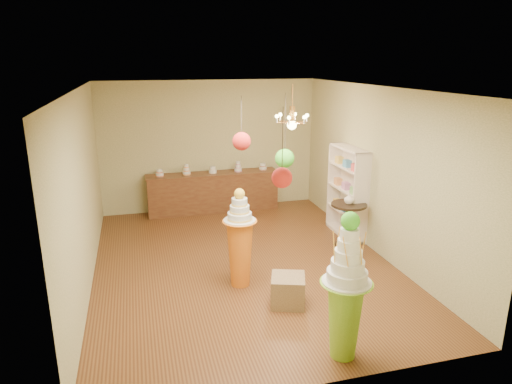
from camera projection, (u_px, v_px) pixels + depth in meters
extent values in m
plane|color=#583218|center=(243.00, 263.00, 8.00)|extent=(6.50, 6.50, 0.00)
plane|color=silver|center=(241.00, 88.00, 7.16)|extent=(6.50, 6.50, 0.00)
cube|color=tan|center=(210.00, 146.00, 10.60)|extent=(5.00, 0.04, 3.00)
cube|color=tan|center=(316.00, 260.00, 4.57)|extent=(5.00, 0.04, 3.00)
cube|color=tan|center=(83.00, 191.00, 6.96)|extent=(0.04, 6.50, 3.00)
cube|color=tan|center=(377.00, 171.00, 8.20)|extent=(0.04, 6.50, 3.00)
cone|color=#88C42B|center=(344.00, 320.00, 5.38)|extent=(0.51, 0.51, 0.96)
cylinder|color=silver|center=(347.00, 282.00, 5.24)|extent=(0.69, 0.69, 0.03)
cylinder|color=silver|center=(347.00, 276.00, 5.22)|extent=(0.56, 0.56, 0.13)
cylinder|color=silver|center=(348.00, 265.00, 5.18)|extent=(0.46, 0.46, 0.13)
cylinder|color=silver|center=(348.00, 255.00, 5.14)|extent=(0.38, 0.38, 0.13)
cylinder|color=silver|center=(349.00, 245.00, 5.11)|extent=(0.31, 0.31, 0.13)
cylinder|color=silver|center=(350.00, 234.00, 5.07)|extent=(0.26, 0.26, 0.13)
sphere|color=green|center=(350.00, 221.00, 5.03)|extent=(0.21, 0.21, 0.21)
cone|color=orange|center=(240.00, 253.00, 7.10)|extent=(0.45, 0.45, 1.06)
cylinder|color=silver|center=(240.00, 220.00, 6.95)|extent=(0.54, 0.54, 0.03)
cylinder|color=silver|center=(240.00, 216.00, 6.93)|extent=(0.40, 0.40, 0.11)
cylinder|color=silver|center=(240.00, 209.00, 6.90)|extent=(0.32, 0.32, 0.11)
cylinder|color=silver|center=(239.00, 202.00, 6.86)|extent=(0.26, 0.26, 0.11)
sphere|color=gold|center=(239.00, 194.00, 6.83)|extent=(0.16, 0.16, 0.16)
cube|color=olive|center=(288.00, 290.00, 6.61)|extent=(0.61, 0.61, 0.43)
cube|color=#58321C|center=(213.00, 193.00, 10.63)|extent=(3.00, 0.50, 0.90)
cube|color=#58321C|center=(213.00, 174.00, 10.50)|extent=(3.04, 0.54, 0.03)
cylinder|color=silver|center=(160.00, 173.00, 10.18)|extent=(0.18, 0.18, 0.16)
cylinder|color=silver|center=(186.00, 170.00, 10.32)|extent=(0.18, 0.18, 0.24)
cylinder|color=silver|center=(213.00, 170.00, 10.48)|extent=(0.18, 0.18, 0.16)
cylinder|color=silver|center=(238.00, 166.00, 10.61)|extent=(0.18, 0.18, 0.24)
cylinder|color=silver|center=(263.00, 167.00, 10.77)|extent=(0.18, 0.18, 0.16)
cube|color=silver|center=(354.00, 191.00, 9.11)|extent=(0.04, 1.20, 1.80)
cube|color=silver|center=(345.00, 211.00, 9.18)|extent=(0.30, 1.14, 0.03)
cube|color=silver|center=(347.00, 190.00, 9.05)|extent=(0.30, 1.14, 0.03)
cube|color=silver|center=(348.00, 168.00, 8.93)|extent=(0.30, 1.14, 0.03)
cylinder|color=black|center=(347.00, 245.00, 8.73)|extent=(0.58, 0.58, 0.04)
cylinder|color=black|center=(348.00, 226.00, 8.62)|extent=(0.12, 0.12, 0.83)
cylinder|color=black|center=(349.00, 205.00, 8.51)|extent=(0.87, 0.87, 0.04)
imported|color=silver|center=(349.00, 198.00, 8.47)|extent=(0.25, 0.25, 0.20)
cylinder|color=#393129|center=(241.00, 119.00, 5.80)|extent=(0.01, 0.01, 0.58)
sphere|color=#B4221C|center=(242.00, 141.00, 5.88)|extent=(0.24, 0.24, 0.24)
cylinder|color=#393129|center=(285.00, 126.00, 6.38)|extent=(0.01, 0.01, 0.92)
sphere|color=green|center=(285.00, 158.00, 6.51)|extent=(0.28, 0.28, 0.28)
cylinder|color=#393129|center=(282.00, 143.00, 4.49)|extent=(0.01, 0.01, 0.71)
sphere|color=#B4221C|center=(282.00, 178.00, 4.58)|extent=(0.21, 0.21, 0.21)
cylinder|color=#F1A555|center=(292.00, 98.00, 8.44)|extent=(0.02, 0.02, 0.50)
cylinder|color=#F1A555|center=(292.00, 114.00, 8.53)|extent=(0.10, 0.10, 0.30)
sphere|color=#FFF18C|center=(292.00, 125.00, 8.58)|extent=(0.18, 0.18, 0.18)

